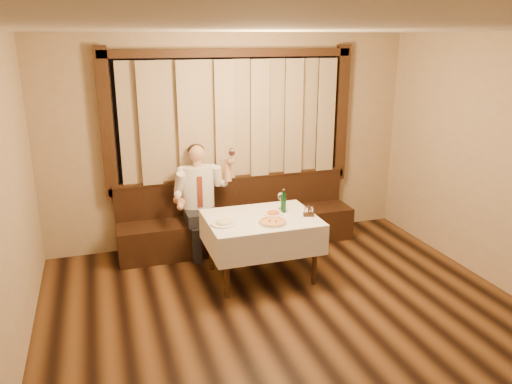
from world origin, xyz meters
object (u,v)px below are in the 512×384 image
object	(u,v)px
banquette	(237,223)
cruet_caddy	(309,212)
dining_table	(261,226)
green_bottle	(283,202)
pasta_red	(273,212)
pizza	(273,222)
pasta_cream	(223,221)
seated_man	(200,192)

from	to	relation	value
banquette	cruet_caddy	world-z (taller)	banquette
dining_table	green_bottle	distance (m)	0.39
dining_table	pasta_red	distance (m)	0.21
pizza	pasta_red	xyz separation A→B (m)	(0.10, 0.27, 0.02)
pasta_cream	seated_man	distance (m)	1.03
banquette	pasta_cream	size ratio (longest dim) A/B	11.21
pasta_cream	dining_table	bearing A→B (deg)	11.76
green_bottle	seated_man	bearing A→B (deg)	134.24
banquette	seated_man	bearing A→B (deg)	-170.31
green_bottle	seated_man	distance (m)	1.19
pasta_cream	green_bottle	bearing A→B (deg)	13.07
cruet_caddy	pasta_red	bearing A→B (deg)	172.63
pasta_cream	seated_man	size ratio (longest dim) A/B	0.20
green_bottle	pasta_cream	bearing A→B (deg)	-166.93
pasta_red	seated_man	size ratio (longest dim) A/B	0.16
dining_table	cruet_caddy	bearing A→B (deg)	-14.80
cruet_caddy	pizza	bearing A→B (deg)	-150.78
pizza	seated_man	bearing A→B (deg)	116.56
pizza	cruet_caddy	bearing A→B (deg)	10.95
banquette	dining_table	bearing A→B (deg)	-90.00
banquette	dining_table	xyz separation A→B (m)	(0.00, -1.02, 0.34)
dining_table	pizza	size ratio (longest dim) A/B	3.94
banquette	green_bottle	size ratio (longest dim) A/B	11.30
pasta_red	pizza	bearing A→B (deg)	-111.11
green_bottle	dining_table	bearing A→B (deg)	-164.91
seated_man	dining_table	bearing A→B (deg)	-60.54
pizza	green_bottle	size ratio (longest dim) A/B	1.14
dining_table	pizza	world-z (taller)	pizza
dining_table	green_bottle	xyz separation A→B (m)	(0.30, 0.08, 0.23)
pizza	cruet_caddy	size ratio (longest dim) A/B	2.39
cruet_caddy	seated_man	xyz separation A→B (m)	(-1.06, 1.07, 0.03)
banquette	seated_man	distance (m)	0.75
banquette	pasta_red	xyz separation A→B (m)	(0.16, -0.99, 0.48)
banquette	pasta_red	world-z (taller)	banquette
dining_table	green_bottle	world-z (taller)	green_bottle
pasta_cream	green_bottle	world-z (taller)	green_bottle
seated_man	banquette	bearing A→B (deg)	9.69
banquette	dining_table	distance (m)	1.08
dining_table	pizza	distance (m)	0.27
green_bottle	seated_man	size ratio (longest dim) A/B	0.20
cruet_caddy	green_bottle	bearing A→B (deg)	154.03
banquette	green_bottle	bearing A→B (deg)	-72.20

